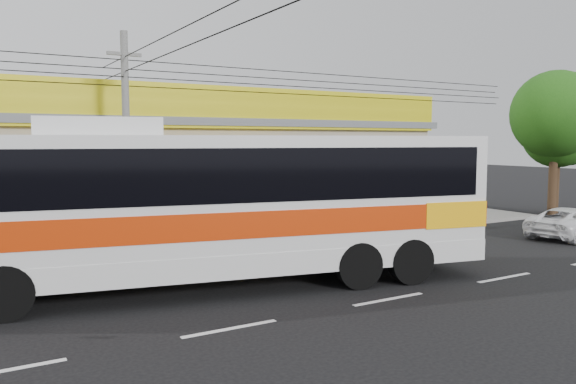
{
  "coord_description": "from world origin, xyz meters",
  "views": [
    {
      "loc": [
        -8.41,
        -12.22,
        3.66
      ],
      "look_at": [
        -0.05,
        2.0,
        2.13
      ],
      "focal_mm": 35.0,
      "sensor_mm": 36.0,
      "label": 1
    }
  ],
  "objects_px": {
    "coach_bus": "(230,198)",
    "motorbike_dark": "(27,235)",
    "tree_far": "(560,135)",
    "white_car": "(571,223)",
    "utility_pole": "(125,71)",
    "tree_near": "(558,117)"
  },
  "relations": [
    {
      "from": "coach_bus",
      "to": "motorbike_dark",
      "type": "distance_m",
      "value": 7.66
    },
    {
      "from": "coach_bus",
      "to": "tree_far",
      "type": "xyz_separation_m",
      "value": [
        20.1,
        4.6,
        1.68
      ]
    },
    {
      "from": "white_car",
      "to": "motorbike_dark",
      "type": "bearing_deg",
      "value": 61.95
    },
    {
      "from": "utility_pole",
      "to": "tree_near",
      "type": "xyz_separation_m",
      "value": [
        20.64,
        -0.67,
        -1.01
      ]
    },
    {
      "from": "tree_far",
      "to": "utility_pole",
      "type": "bearing_deg",
      "value": 179.1
    },
    {
      "from": "motorbike_dark",
      "to": "white_car",
      "type": "height_order",
      "value": "motorbike_dark"
    },
    {
      "from": "utility_pole",
      "to": "tree_far",
      "type": "relative_size",
      "value": 5.88
    },
    {
      "from": "motorbike_dark",
      "to": "tree_near",
      "type": "bearing_deg",
      "value": -92.19
    },
    {
      "from": "coach_bus",
      "to": "motorbike_dark",
      "type": "bearing_deg",
      "value": 134.62
    },
    {
      "from": "coach_bus",
      "to": "motorbike_dark",
      "type": "height_order",
      "value": "coach_bus"
    },
    {
      "from": "coach_bus",
      "to": "white_car",
      "type": "relative_size",
      "value": 3.4
    },
    {
      "from": "coach_bus",
      "to": "tree_far",
      "type": "distance_m",
      "value": 20.69
    },
    {
      "from": "coach_bus",
      "to": "utility_pole",
      "type": "xyz_separation_m",
      "value": [
        -1.24,
        4.94,
        3.53
      ]
    },
    {
      "from": "coach_bus",
      "to": "white_car",
      "type": "bearing_deg",
      "value": 11.67
    },
    {
      "from": "utility_pole",
      "to": "tree_near",
      "type": "relative_size",
      "value": 4.84
    },
    {
      "from": "motorbike_dark",
      "to": "white_car",
      "type": "xyz_separation_m",
      "value": [
        18.06,
        -6.37,
        -0.15
      ]
    },
    {
      "from": "utility_pole",
      "to": "tree_near",
      "type": "bearing_deg",
      "value": -1.85
    },
    {
      "from": "white_car",
      "to": "utility_pole",
      "type": "distance_m",
      "value": 16.86
    },
    {
      "from": "motorbike_dark",
      "to": "white_car",
      "type": "relative_size",
      "value": 0.46
    },
    {
      "from": "utility_pole",
      "to": "white_car",
      "type": "bearing_deg",
      "value": -18.13
    },
    {
      "from": "motorbike_dark",
      "to": "tree_near",
      "type": "relative_size",
      "value": 0.27
    },
    {
      "from": "tree_near",
      "to": "coach_bus",
      "type": "bearing_deg",
      "value": -167.58
    }
  ]
}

